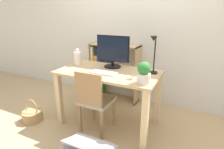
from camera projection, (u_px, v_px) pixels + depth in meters
name	position (u px, v px, depth m)	size (l,w,h in m)	color
ground_plane	(109.00, 122.00, 2.68)	(10.00, 10.00, 0.00)	tan
wall_back	(134.00, 25.00, 3.06)	(8.00, 0.05, 2.60)	silver
desk	(109.00, 81.00, 2.48)	(1.31, 0.72, 0.77)	tan
monitor	(113.00, 51.00, 2.55)	(0.48, 0.23, 0.44)	black
keyboard	(104.00, 73.00, 2.35)	(0.33, 0.15, 0.02)	#B2B2B7
vase	(78.00, 58.00, 2.67)	(0.10, 0.10, 0.25)	silver
desk_lamp	(154.00, 51.00, 2.21)	(0.10, 0.19, 0.47)	black
potted_plant	(144.00, 73.00, 1.98)	(0.15, 0.15, 0.24)	silver
chair	(94.00, 99.00, 2.34)	(0.40, 0.40, 0.84)	#9E937F
bookshelf	(106.00, 70.00, 3.35)	(0.87, 0.28, 0.98)	tan
basket	(32.00, 115.00, 2.70)	(0.28, 0.28, 0.34)	tan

